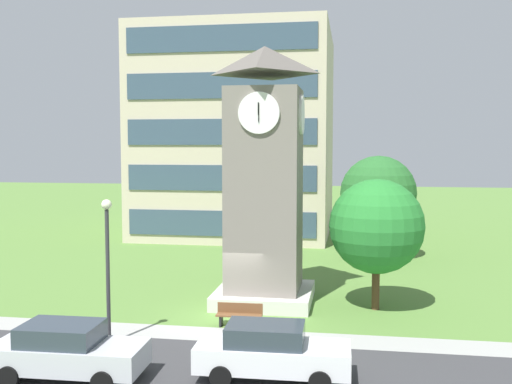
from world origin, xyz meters
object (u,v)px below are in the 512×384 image
(tree_streetside, at_px, (377,226))
(clock_tower, at_px, (265,189))
(parked_car_white, at_px, (271,351))
(park_bench, at_px, (239,314))
(street_lamp, at_px, (107,253))
(tree_by_building, at_px, (378,194))
(parked_car_silver, at_px, (67,351))

(tree_streetside, bearing_deg, clock_tower, 174.93)
(clock_tower, bearing_deg, parked_car_white, -80.32)
(park_bench, distance_m, tree_streetside, 7.03)
(street_lamp, bearing_deg, tree_by_building, 60.25)
(tree_streetside, relative_size, parked_car_white, 1.21)
(tree_streetside, xyz_separation_m, parked_car_silver, (-9.55, -9.23, -2.75))
(street_lamp, height_order, parked_car_white, street_lamp)
(tree_streetside, bearing_deg, park_bench, -148.53)
(tree_streetside, bearing_deg, street_lamp, -147.77)
(park_bench, height_order, parked_car_white, parked_car_white)
(street_lamp, distance_m, tree_by_building, 20.45)
(tree_by_building, relative_size, parked_car_white, 1.37)
(clock_tower, relative_size, tree_streetside, 2.02)
(clock_tower, bearing_deg, tree_by_building, 64.07)
(park_bench, height_order, tree_streetside, tree_streetside)
(park_bench, distance_m, tree_by_building, 16.51)
(tree_streetside, relative_size, tree_by_building, 0.88)
(parked_car_white, bearing_deg, street_lamp, 159.81)
(tree_by_building, height_order, parked_car_white, tree_by_building)
(parked_car_white, bearing_deg, park_bench, 111.06)
(tree_by_building, bearing_deg, tree_streetside, -92.76)
(street_lamp, height_order, tree_streetside, tree_streetside)
(clock_tower, height_order, parked_car_white, clock_tower)
(parked_car_silver, relative_size, parked_car_white, 1.00)
(street_lamp, relative_size, tree_streetside, 0.92)
(park_bench, relative_size, tree_streetside, 0.32)
(street_lamp, bearing_deg, tree_streetside, 32.23)
(tree_by_building, distance_m, parked_car_white, 20.65)
(tree_streetside, bearing_deg, tree_by_building, 87.24)
(park_bench, bearing_deg, street_lamp, -146.82)
(clock_tower, distance_m, tree_by_building, 12.57)
(street_lamp, distance_m, parked_car_white, 6.98)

